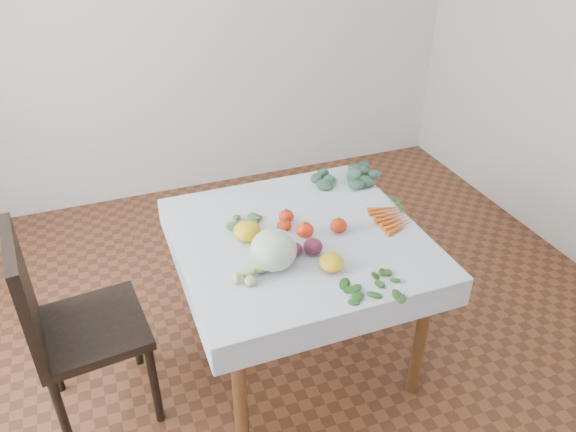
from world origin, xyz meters
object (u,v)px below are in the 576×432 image
Objects in this scene: chair at (64,320)px; cabbage at (274,250)px; table at (299,253)px; heirloom_back at (247,231)px; carrot_bunch at (394,217)px.

cabbage is at bearing -11.49° from chair.
chair reaches higher than cabbage.
cabbage reaches higher than table.
heirloom_back is 0.72m from carrot_bunch.
cabbage is 0.69m from carrot_bunch.
table is 1.08m from chair.
chair is 4.09× the size of carrot_bunch.
carrot_bunch is (1.56, -0.03, 0.18)m from chair.
heirloom_back is at bearing 4.02° from chair.
table is 4.00× the size of carrot_bunch.
cabbage reaches higher than carrot_bunch.
table is at bearing 44.36° from cabbage.
chair reaches higher than carrot_bunch.
chair is 1.57m from carrot_bunch.
cabbage is at bearing -135.64° from table.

